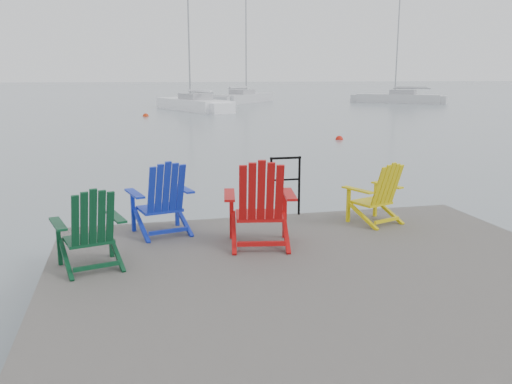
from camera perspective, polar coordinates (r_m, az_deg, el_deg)
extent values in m
plane|color=gray|center=(6.17, 7.33, -12.73)|extent=(400.00, 400.00, 0.00)
cube|color=#2C2A27|center=(6.01, 7.43, -9.27)|extent=(6.00, 5.00, 0.20)
cylinder|color=black|center=(7.99, -17.51, -9.60)|extent=(0.26, 0.26, 1.20)
cylinder|color=black|center=(8.22, 1.81, -8.39)|extent=(0.26, 0.26, 1.20)
cylinder|color=black|center=(9.26, 18.26, -6.61)|extent=(0.26, 0.26, 1.20)
cylinder|color=black|center=(8.11, 1.61, 0.54)|extent=(0.04, 0.04, 0.90)
cylinder|color=black|center=(8.23, 4.57, 0.68)|extent=(0.04, 0.04, 0.90)
cylinder|color=black|center=(8.09, 3.13, 3.59)|extent=(0.48, 0.04, 0.04)
cylinder|color=black|center=(8.15, 3.11, 1.30)|extent=(0.44, 0.03, 0.03)
cube|color=#0A371E|center=(6.32, -17.20, -4.83)|extent=(0.59, 0.55, 0.04)
cube|color=#0A371E|center=(6.46, -20.03, -5.05)|extent=(0.06, 0.06, 0.51)
cube|color=#0A371E|center=(6.56, -15.04, -4.45)|extent=(0.06, 0.06, 0.51)
cube|color=#0A371E|center=(6.19, -20.12, -3.17)|extent=(0.25, 0.57, 0.03)
cube|color=#0A371E|center=(6.31, -14.53, -2.53)|extent=(0.25, 0.57, 0.03)
cube|color=#0A371E|center=(5.96, -16.79, -2.77)|extent=(0.50, 0.35, 0.63)
cube|color=#1026AE|center=(7.43, -10.11, -1.74)|extent=(0.63, 0.58, 0.04)
cube|color=#1026AE|center=(7.54, -12.81, -2.00)|extent=(0.06, 0.06, 0.56)
cube|color=#1026AE|center=(7.72, -8.33, -1.50)|extent=(0.06, 0.06, 0.56)
cube|color=#1026AE|center=(7.27, -12.67, -0.15)|extent=(0.26, 0.62, 0.03)
cube|color=#1026AE|center=(7.46, -7.68, 0.36)|extent=(0.26, 0.62, 0.03)
cube|color=#1026AE|center=(7.06, -9.42, 0.31)|extent=(0.54, 0.37, 0.68)
cube|color=#B10D0D|center=(6.83, 0.34, -2.49)|extent=(0.67, 0.61, 0.04)
cube|color=#B10D0D|center=(7.04, -2.58, -2.47)|extent=(0.06, 0.06, 0.62)
cube|color=#B10D0D|center=(7.08, 3.03, -2.39)|extent=(0.06, 0.06, 0.62)
cube|color=#B10D0D|center=(6.73, -2.81, -0.31)|extent=(0.25, 0.68, 0.03)
cube|color=#B10D0D|center=(6.78, 3.50, -0.24)|extent=(0.25, 0.68, 0.03)
cube|color=#B10D0D|center=(6.40, 0.54, -0.12)|extent=(0.58, 0.37, 0.75)
cube|color=#D1BC0B|center=(8.01, 12.01, -1.06)|extent=(0.59, 0.56, 0.03)
cube|color=#D1BC0B|center=(7.95, 9.70, -1.37)|extent=(0.06, 0.06, 0.50)
cube|color=#D1BC0B|center=(8.34, 12.46, -0.84)|extent=(0.06, 0.06, 0.50)
cube|color=#D1BC0B|center=(7.74, 10.64, 0.22)|extent=(0.29, 0.54, 0.02)
cube|color=#D1BC0B|center=(8.17, 13.63, 0.72)|extent=(0.29, 0.54, 0.02)
cube|color=#D1BC0B|center=(7.76, 13.64, 0.68)|extent=(0.49, 0.37, 0.61)
cube|color=white|center=(41.62, -6.65, 8.93)|extent=(5.00, 9.29, 1.10)
cube|color=#9E9EA3|center=(41.18, -6.40, 9.87)|extent=(2.39, 3.08, 0.55)
cylinder|color=gray|center=(42.14, -7.13, 17.37)|extent=(0.12, 0.12, 11.26)
cube|color=silver|center=(52.76, -1.25, 9.69)|extent=(7.08, 8.01, 1.10)
cube|color=#9E9EA3|center=(52.36, -1.46, 10.43)|extent=(2.81, 2.96, 0.55)
cylinder|color=gray|center=(53.21, -1.06, 16.04)|extent=(0.12, 0.12, 10.64)
cube|color=silver|center=(53.61, 14.78, 9.33)|extent=(7.17, 6.41, 1.10)
cube|color=#9E9EA3|center=(53.51, 15.23, 10.06)|extent=(2.66, 2.54, 0.55)
cylinder|color=gray|center=(53.72, 14.68, 15.05)|extent=(0.12, 0.12, 9.57)
sphere|color=red|center=(22.53, 8.75, 5.48)|extent=(0.31, 0.31, 0.31)
sphere|color=red|center=(35.57, -11.53, 7.81)|extent=(0.39, 0.39, 0.39)
sphere|color=#D13E0C|center=(37.56, -3.50, 8.25)|extent=(0.37, 0.37, 0.37)
sphere|color=red|center=(42.82, -7.81, 8.65)|extent=(0.41, 0.41, 0.41)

